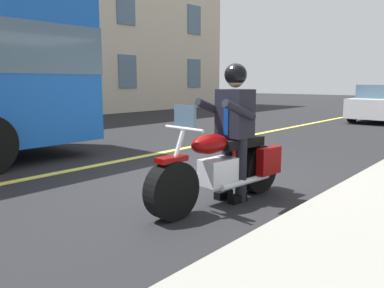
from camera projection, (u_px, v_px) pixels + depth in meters
The scene contains 4 objects.
ground_plane at pixel (196, 179), 6.02m from camera, with size 80.00×80.00×0.00m, color black.
lane_center_stripe at pixel (117, 161), 7.31m from camera, with size 60.00×0.16×0.01m, color #E5DB4C.
motorcycle_main at pixel (223, 168), 4.77m from camera, with size 2.22×0.73×1.26m.
rider_main at pixel (234, 120), 4.81m from camera, with size 0.66×0.59×1.74m.
Camera 1 is at (4.48, 3.77, 1.51)m, focal length 35.81 mm.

